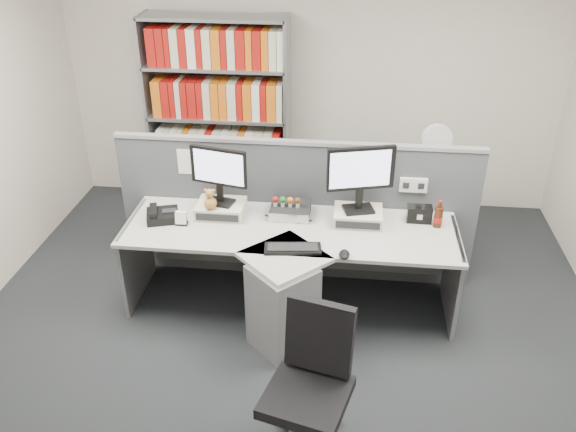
# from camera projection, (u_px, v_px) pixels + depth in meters

# --- Properties ---
(ground) EXTENTS (5.50, 5.50, 0.00)m
(ground) POSITION_uv_depth(u_px,v_px,m) (278.00, 372.00, 4.30)
(ground) COLOR #26292D
(ground) RESTS_ON ground
(room_shell) EXTENTS (5.04, 5.54, 2.72)m
(room_shell) POSITION_uv_depth(u_px,v_px,m) (276.00, 138.00, 3.43)
(room_shell) COLOR beige
(room_shell) RESTS_ON ground
(partition) EXTENTS (3.00, 0.08, 1.27)m
(partition) POSITION_uv_depth(u_px,v_px,m) (296.00, 210.00, 5.07)
(partition) COLOR #484B51
(partition) RESTS_ON ground
(desk) EXTENTS (2.60, 1.20, 0.72)m
(desk) POSITION_uv_depth(u_px,v_px,m) (287.00, 272.00, 4.60)
(desk) COLOR #B3B2AC
(desk) RESTS_ON ground
(monitor_riser_left) EXTENTS (0.38, 0.31, 0.10)m
(monitor_riser_left) POSITION_uv_depth(u_px,v_px,m) (221.00, 209.00, 4.83)
(monitor_riser_left) COLOR beige
(monitor_riser_left) RESTS_ON desk
(monitor_riser_right) EXTENTS (0.38, 0.31, 0.10)m
(monitor_riser_right) POSITION_uv_depth(u_px,v_px,m) (358.00, 216.00, 4.72)
(monitor_riser_right) COLOR beige
(monitor_riser_right) RESTS_ON desk
(monitor_left) EXTENTS (0.46, 0.19, 0.47)m
(monitor_left) POSITION_uv_depth(u_px,v_px,m) (219.00, 171.00, 4.67)
(monitor_left) COLOR black
(monitor_left) RESTS_ON monitor_riser_left
(monitor_right) EXTENTS (0.51, 0.22, 0.53)m
(monitor_right) POSITION_uv_depth(u_px,v_px,m) (361.00, 174.00, 4.55)
(monitor_right) COLOR black
(monitor_right) RESTS_ON monitor_riser_right
(desktop_pc) EXTENTS (0.32, 0.28, 0.08)m
(desktop_pc) POSITION_uv_depth(u_px,v_px,m) (290.00, 210.00, 4.82)
(desktop_pc) COLOR black
(desktop_pc) RESTS_ON desk
(figurines) EXTENTS (0.23, 0.05, 0.09)m
(figurines) POSITION_uv_depth(u_px,v_px,m) (286.00, 201.00, 4.77)
(figurines) COLOR beige
(figurines) RESTS_ON desktop_pc
(keyboard) EXTENTS (0.43, 0.20, 0.03)m
(keyboard) POSITION_uv_depth(u_px,v_px,m) (293.00, 248.00, 4.38)
(keyboard) COLOR black
(keyboard) RESTS_ON desk
(mouse) EXTENTS (0.08, 0.12, 0.05)m
(mouse) POSITION_uv_depth(u_px,v_px,m) (344.00, 254.00, 4.29)
(mouse) COLOR black
(mouse) RESTS_ON desk
(desk_phone) EXTENTS (0.30, 0.29, 0.11)m
(desk_phone) POSITION_uv_depth(u_px,v_px,m) (162.00, 215.00, 4.76)
(desk_phone) COLOR black
(desk_phone) RESTS_ON desk
(desk_calendar) EXTENTS (0.09, 0.07, 0.11)m
(desk_calendar) POSITION_uv_depth(u_px,v_px,m) (181.00, 219.00, 4.68)
(desk_calendar) COLOR black
(desk_calendar) RESTS_ON desk
(plush_toy) EXTENTS (0.10, 0.10, 0.18)m
(plush_toy) POSITION_uv_depth(u_px,v_px,m) (210.00, 200.00, 4.69)
(plush_toy) COLOR #A37336
(plush_toy) RESTS_ON monitor_riser_left
(speaker) EXTENTS (0.20, 0.11, 0.13)m
(speaker) POSITION_uv_depth(u_px,v_px,m) (419.00, 214.00, 4.72)
(speaker) COLOR black
(speaker) RESTS_ON desk
(cola_bottle) EXTENTS (0.07, 0.07, 0.23)m
(cola_bottle) POSITION_uv_depth(u_px,v_px,m) (438.00, 217.00, 4.64)
(cola_bottle) COLOR #3F190A
(cola_bottle) RESTS_ON desk
(shelving_unit) EXTENTS (1.41, 0.40, 2.00)m
(shelving_unit) POSITION_uv_depth(u_px,v_px,m) (219.00, 120.00, 6.03)
(shelving_unit) COLOR gray
(shelving_unit) RESTS_ON ground
(filing_cabinet) EXTENTS (0.45, 0.61, 0.70)m
(filing_cabinet) POSITION_uv_depth(u_px,v_px,m) (428.00, 207.00, 5.75)
(filing_cabinet) COLOR gray
(filing_cabinet) RESTS_ON ground
(desk_fan) EXTENTS (0.29, 0.17, 0.49)m
(desk_fan) POSITION_uv_depth(u_px,v_px,m) (436.00, 143.00, 5.42)
(desk_fan) COLOR white
(desk_fan) RESTS_ON filing_cabinet
(office_chair) EXTENTS (0.65, 0.64, 0.98)m
(office_chair) POSITION_uv_depth(u_px,v_px,m) (311.00, 382.00, 3.50)
(office_chair) COLOR silver
(office_chair) RESTS_ON ground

